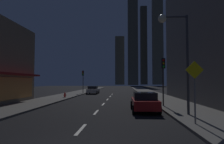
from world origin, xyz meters
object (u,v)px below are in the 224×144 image
object	(u,v)px
car_parked_far	(93,90)
traffic_light_near_right	(163,71)
fire_hydrant_far_left	(65,95)
traffic_light_far_left	(83,77)
car_parked_near	(144,102)
pedestrian_crossing_sign	(195,86)
street_lamp_right	(174,39)

from	to	relation	value
car_parked_far	traffic_light_near_right	world-z (taller)	traffic_light_near_right
fire_hydrant_far_left	traffic_light_far_left	xyz separation A→B (m)	(0.40, 9.96, 2.74)
car_parked_near	traffic_light_far_left	xyz separation A→B (m)	(-9.10, 21.17, 2.45)
traffic_light_far_left	pedestrian_crossing_sign	world-z (taller)	traffic_light_far_left
street_lamp_right	car_parked_far	bearing A→B (deg)	111.13
street_lamp_right	pedestrian_crossing_sign	distance (m)	4.21
traffic_light_far_left	pedestrian_crossing_sign	size ratio (longest dim) A/B	1.33
traffic_light_far_left	car_parked_near	bearing A→B (deg)	-66.74
traffic_light_far_left	fire_hydrant_far_left	bearing A→B (deg)	-92.30
street_lamp_right	pedestrian_crossing_sign	size ratio (longest dim) A/B	2.09
car_parked_far	traffic_light_far_left	size ratio (longest dim) A/B	1.01
car_parked_near	fire_hydrant_far_left	size ratio (longest dim) A/B	6.48
car_parked_far	fire_hydrant_far_left	xyz separation A→B (m)	(-2.30, -9.95, -0.29)
traffic_light_near_right	traffic_light_far_left	bearing A→B (deg)	120.22
traffic_light_near_right	street_lamp_right	world-z (taller)	street_lamp_right
car_parked_near	street_lamp_right	bearing A→B (deg)	-49.37
fire_hydrant_far_left	traffic_light_far_left	size ratio (longest dim) A/B	0.16
car_parked_near	fire_hydrant_far_left	world-z (taller)	car_parked_near
car_parked_far	pedestrian_crossing_sign	distance (m)	27.73
car_parked_near	traffic_light_near_right	xyz separation A→B (m)	(1.90, 2.28, 2.45)
traffic_light_far_left	street_lamp_right	bearing A→B (deg)	-64.92
fire_hydrant_far_left	street_lamp_right	size ratio (longest dim) A/B	0.10
fire_hydrant_far_left	traffic_light_near_right	distance (m)	14.73
traffic_light_near_right	car_parked_far	bearing A→B (deg)	115.74
car_parked_near	fire_hydrant_far_left	xyz separation A→B (m)	(-9.50, 11.21, -0.29)
traffic_light_near_right	street_lamp_right	distance (m)	4.74
car_parked_far	fire_hydrant_far_left	size ratio (longest dim) A/B	6.48
car_parked_near	pedestrian_crossing_sign	xyz separation A→B (m)	(2.00, -4.96, 1.28)
fire_hydrant_far_left	traffic_light_far_left	world-z (taller)	traffic_light_far_left
traffic_light_far_left	street_lamp_right	size ratio (longest dim) A/B	0.64
traffic_light_near_right	car_parked_near	bearing A→B (deg)	-129.77
car_parked_near	car_parked_far	size ratio (longest dim) A/B	1.00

